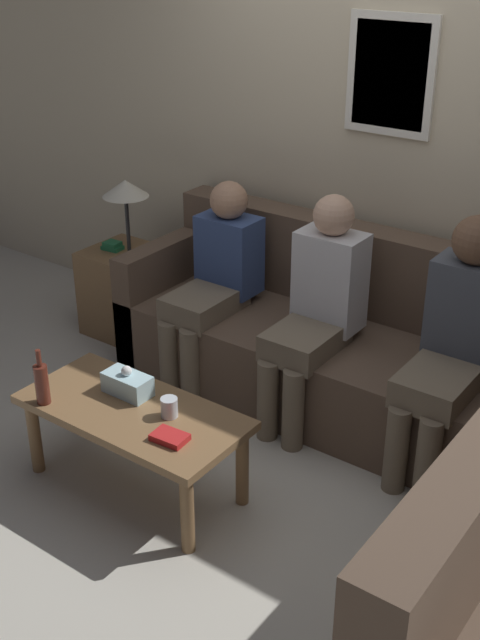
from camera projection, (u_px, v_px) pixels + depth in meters
name	position (u px, v px, depth m)	size (l,w,h in m)	color
ground_plane	(282.00, 440.00, 4.13)	(16.00, 16.00, 0.00)	beige
wall_back	(388.00, 151.00, 4.24)	(9.00, 0.08, 2.60)	beige
couch_main	(335.00, 347.00, 4.36)	(2.39, 0.85, 0.92)	brown
coffee_table	(133.00, 420.00, 3.63)	(1.06, 0.51, 0.43)	olive
side_table_with_lamp	(126.00, 284.00, 5.09)	(0.45, 0.45, 1.02)	olive
wine_bottle	(42.00, 383.00, 3.60)	(0.06, 0.06, 0.27)	#562319
drinking_glass	(169.00, 407.00, 3.53)	(0.08, 0.08, 0.09)	silver
book_stack	(170.00, 437.00, 3.38)	(0.16, 0.11, 0.03)	red
tissue_box	(127.00, 384.00, 3.69)	(0.23, 0.12, 0.15)	silver
person_left	(215.00, 276.00, 4.47)	(0.34, 0.63, 1.13)	#756651
person_middle	(318.00, 305.00, 4.06)	(0.34, 0.61, 1.20)	#756651
person_right	(455.00, 338.00, 3.70)	(0.34, 0.65, 1.23)	#756651
teddy_bear	(391.00, 563.00, 3.17)	(0.18, 0.18, 0.29)	beige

